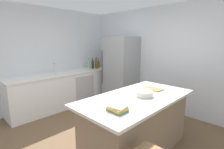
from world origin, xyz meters
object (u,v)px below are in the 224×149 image
Objects in this scene: kitchen_island at (137,123)px; vinegar_bottle at (103,64)px; soda_bottle at (104,63)px; wine_bottle at (93,64)px; mixing_bowl at (144,94)px; cutting_board at (153,89)px; refrigerator at (121,70)px; sink_faucet at (54,68)px; olive_oil_bottle at (99,64)px; whiskey_bottle at (96,64)px; syrup_bottle at (96,64)px; gin_bottle at (89,65)px; cookbook_stack at (117,108)px.

vinegar_bottle reaches higher than kitchen_island.
soda_bottle reaches higher than kitchen_island.
wine_bottle reaches higher than kitchen_island.
mixing_bowl reaches higher than cutting_board.
refrigerator reaches higher than sink_faucet.
olive_oil_bottle is 0.29m from wine_bottle.
vinegar_bottle is 0.89× the size of cutting_board.
sink_faucet is at bearing -94.29° from whiskey_bottle.
cutting_board is (2.43, -1.01, -0.11)m from vinegar_bottle.
syrup_bottle reaches higher than olive_oil_bottle.
whiskey_bottle is at bearing -61.51° from olive_oil_bottle.
kitchen_island is 3.07m from soda_bottle.
vinegar_bottle and olive_oil_bottle have the same top height.
gin_bottle is at bearing 168.02° from cutting_board.
refrigerator is at bearing 58.82° from sink_faucet.
wine_bottle is at bearing -161.12° from refrigerator.
syrup_bottle reaches higher than vinegar_bottle.
vinegar_bottle is 3.40m from cookbook_stack.
soda_bottle reaches higher than gin_bottle.
soda_bottle reaches higher than cookbook_stack.
gin_bottle is at bearing 91.19° from sink_faucet.
olive_oil_bottle is at bearing -105.36° from soda_bottle.
vinegar_bottle is 0.14m from olive_oil_bottle.
refrigerator is 5.68× the size of cutting_board.
refrigerator reaches higher than cookbook_stack.
refrigerator is at bearing 22.94° from gin_bottle.
olive_oil_bottle is 0.10m from syrup_bottle.
refrigerator is 6.40× the size of vinegar_bottle.
refrigerator is 7.77× the size of cookbook_stack.
cutting_board is (-0.19, 1.15, -0.03)m from cookbook_stack.
olive_oil_bottle reaches higher than cutting_board.
kitchen_island is 8.17× the size of cookbook_stack.
refrigerator is 6.00× the size of gin_bottle.
soda_bottle is 0.13m from vinegar_bottle.
mixing_bowl reaches higher than cookbook_stack.
kitchen_island is 2.87m from gin_bottle.
whiskey_bottle reaches higher than olive_oil_bottle.
wine_bottle is (-0.07, -0.37, 0.02)m from vinegar_bottle.
kitchen_island is 6.43× the size of syrup_bottle.
gin_bottle is at bearing -121.53° from whiskey_bottle.
cutting_board is at bearing -22.62° from vinegar_bottle.
syrup_bottle is (-0.96, -0.11, 0.10)m from refrigerator.
mixing_bowl is (2.60, -1.55, -0.11)m from soda_bottle.
wine_bottle is (-2.54, 1.16, 0.59)m from kitchen_island.
refrigerator is 0.93m from olive_oil_bottle.
wine_bottle is 2.59m from cutting_board.
syrup_bottle is 2.71m from cutting_board.
sink_faucet is 1.23m from wine_bottle.
cookbook_stack is 0.72m from mixing_bowl.
refrigerator is at bearing 130.84° from cookbook_stack.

